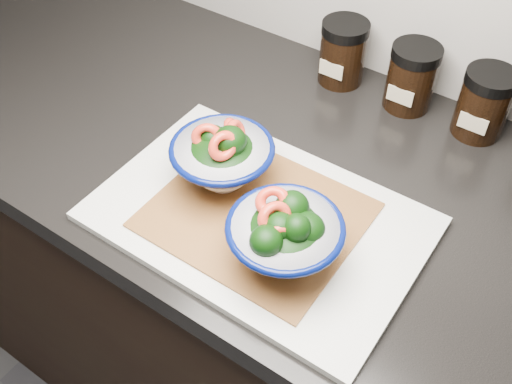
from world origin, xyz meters
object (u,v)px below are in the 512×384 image
Objects in this scene: cutting_board at (259,218)px; spice_jar_c at (484,103)px; spice_jar_b at (412,77)px; bowl_right at (285,236)px; bowl_left at (223,157)px; spice_jar_a at (343,52)px.

cutting_board is 3.98× the size of spice_jar_c.
spice_jar_b is (0.06, 0.36, 0.05)m from cutting_board.
spice_jar_c is at bearing 63.43° from cutting_board.
cutting_board is 0.10m from bowl_right.
bowl_left reaches higher than spice_jar_c.
bowl_right reaches higher than cutting_board.
bowl_left is 1.00× the size of bowl_right.
cutting_board is 0.10m from bowl_left.
spice_jar_b is 1.00× the size of spice_jar_c.
bowl_left is 0.36m from spice_jar_b.
bowl_right is at bearing -25.61° from bowl_left.
spice_jar_a is 0.25m from spice_jar_c.
spice_jar_a is at bearing 101.07° from cutting_board.
spice_jar_a reaches higher than cutting_board.
spice_jar_c is (0.26, 0.34, -0.01)m from bowl_left.
bowl_left is at bearing 154.39° from bowl_right.
cutting_board is at bearing -17.71° from bowl_left.
spice_jar_a is (-0.07, 0.36, 0.05)m from cutting_board.
spice_jar_a and spice_jar_b have the same top height.
cutting_board is at bearing -99.12° from spice_jar_b.
spice_jar_c is at bearing 52.38° from bowl_left.
bowl_right is at bearing -70.78° from spice_jar_a.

